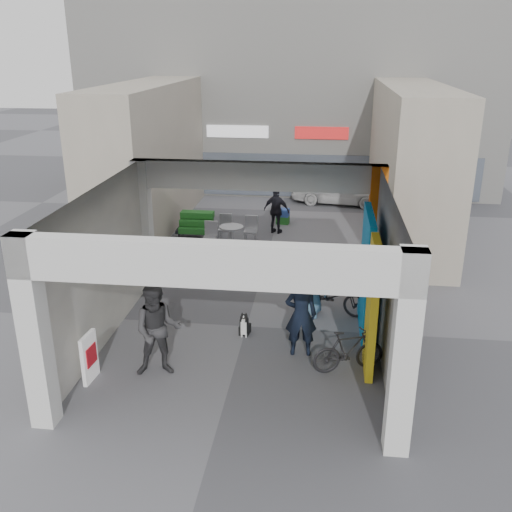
# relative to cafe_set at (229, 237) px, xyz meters

# --- Properties ---
(ground) EXTENTS (90.00, 90.00, 0.00)m
(ground) POSITION_rel_cafe_set_xyz_m (1.32, -5.46, -0.34)
(ground) COLOR #5D5D62
(ground) RESTS_ON ground
(arcade_canopy) EXTENTS (6.40, 6.45, 6.40)m
(arcade_canopy) POSITION_rel_cafe_set_xyz_m (1.86, -6.28, 1.96)
(arcade_canopy) COLOR silver
(arcade_canopy) RESTS_ON ground
(far_building) EXTENTS (18.00, 4.08, 8.00)m
(far_building) POSITION_rel_cafe_set_xyz_m (1.32, 8.53, 3.65)
(far_building) COLOR silver
(far_building) RESTS_ON ground
(plaza_bldg_left) EXTENTS (2.00, 9.00, 5.00)m
(plaza_bldg_left) POSITION_rel_cafe_set_xyz_m (-3.18, 2.04, 2.16)
(plaza_bldg_left) COLOR #A59A89
(plaza_bldg_left) RESTS_ON ground
(plaza_bldg_right) EXTENTS (2.00, 9.00, 5.00)m
(plaza_bldg_right) POSITION_rel_cafe_set_xyz_m (5.82, 2.04, 2.16)
(plaza_bldg_right) COLOR #A59A89
(plaza_bldg_right) RESTS_ON ground
(bollard_left) EXTENTS (0.09, 0.09, 0.89)m
(bollard_left) POSITION_rel_cafe_set_xyz_m (-0.23, -2.87, 0.10)
(bollard_left) COLOR gray
(bollard_left) RESTS_ON ground
(bollard_center) EXTENTS (0.09, 0.09, 0.97)m
(bollard_center) POSITION_rel_cafe_set_xyz_m (1.33, -3.00, 0.14)
(bollard_center) COLOR gray
(bollard_center) RESTS_ON ground
(bollard_right) EXTENTS (0.09, 0.09, 0.81)m
(bollard_right) POSITION_rel_cafe_set_xyz_m (3.05, -3.23, 0.06)
(bollard_right) COLOR gray
(bollard_right) RESTS_ON ground
(advert_board_near) EXTENTS (0.14, 0.55, 1.00)m
(advert_board_near) POSITION_rel_cafe_set_xyz_m (-1.43, -8.07, 0.16)
(advert_board_near) COLOR silver
(advert_board_near) RESTS_ON ground
(advert_board_far) EXTENTS (0.14, 0.56, 1.00)m
(advert_board_far) POSITION_rel_cafe_set_xyz_m (-1.43, -3.76, 0.16)
(advert_board_far) COLOR silver
(advert_board_far) RESTS_ON ground
(cafe_set) EXTENTS (1.61, 1.30, 0.97)m
(cafe_set) POSITION_rel_cafe_set_xyz_m (0.00, 0.00, 0.00)
(cafe_set) COLOR #A2A2A7
(cafe_set) RESTS_ON ground
(produce_stand) EXTENTS (1.34, 0.73, 0.88)m
(produce_stand) POSITION_rel_cafe_set_xyz_m (-1.25, 0.79, 0.01)
(produce_stand) COLOR black
(produce_stand) RESTS_ON ground
(crate_stack) EXTENTS (0.49, 0.41, 0.56)m
(crate_stack) POSITION_rel_cafe_set_xyz_m (1.54, 2.80, -0.06)
(crate_stack) COLOR #17531A
(crate_stack) RESTS_ON ground
(border_collie) EXTENTS (0.22, 0.42, 0.58)m
(border_collie) POSITION_rel_cafe_set_xyz_m (1.32, -5.89, -0.11)
(border_collie) COLOR black
(border_collie) RESTS_ON ground
(man_with_dog) EXTENTS (0.71, 0.49, 1.84)m
(man_with_dog) POSITION_rel_cafe_set_xyz_m (2.62, -6.57, 0.58)
(man_with_dog) COLOR black
(man_with_dog) RESTS_ON ground
(man_back_turned) EXTENTS (1.08, 0.92, 1.95)m
(man_back_turned) POSITION_rel_cafe_set_xyz_m (-0.14, -7.67, 0.63)
(man_back_turned) COLOR #363638
(man_back_turned) RESTS_ON ground
(man_elderly) EXTENTS (0.86, 0.57, 1.74)m
(man_elderly) POSITION_rel_cafe_set_xyz_m (2.73, -4.65, 0.52)
(man_elderly) COLOR teal
(man_elderly) RESTS_ON ground
(man_crates) EXTENTS (1.03, 0.69, 1.63)m
(man_crates) POSITION_rel_cafe_set_xyz_m (1.40, 1.67, 0.47)
(man_crates) COLOR black
(man_crates) RESTS_ON ground
(bicycle_front) EXTENTS (1.87, 1.12, 0.93)m
(bicycle_front) POSITION_rel_cafe_set_xyz_m (3.31, -4.48, 0.12)
(bicycle_front) COLOR black
(bicycle_front) RESTS_ON ground
(bicycle_rear) EXTENTS (1.56, 0.92, 0.90)m
(bicycle_rear) POSITION_rel_cafe_set_xyz_m (3.62, -7.12, 0.11)
(bicycle_rear) COLOR black
(bicycle_rear) RESTS_ON ground
(white_van) EXTENTS (3.94, 2.05, 1.28)m
(white_van) POSITION_rel_cafe_set_xyz_m (3.60, 5.90, 0.30)
(white_van) COLOR silver
(white_van) RESTS_ON ground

